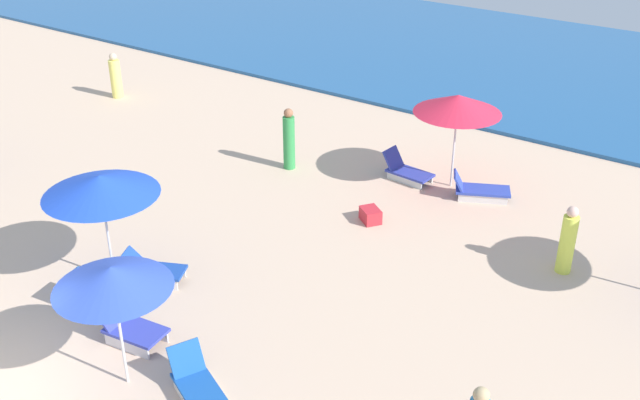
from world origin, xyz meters
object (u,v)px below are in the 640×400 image
object	(u,v)px
lounge_chair_0_0	(153,270)
beachgoer_0	(289,140)
lounge_chair_1_1	(131,329)
lounge_chair_0_1	(98,298)
lounge_chair_3_1	(406,171)
beachgoer_2	(567,241)
lounge_chair_3_0	(479,190)
cooler_box_0	(370,215)
umbrella_1	(112,278)
beachgoer_4	(116,77)
umbrella_0	(100,185)
umbrella_3	(458,104)
lounge_chair_1_0	(198,387)

from	to	relation	value
lounge_chair_0_0	beachgoer_0	distance (m)	6.20
lounge_chair_1_1	lounge_chair_0_1	bearing A→B (deg)	68.87
lounge_chair_0_0	lounge_chair_3_1	xyz separation A→B (m)	(1.98, 7.30, -0.01)
lounge_chair_3_1	beachgoer_2	size ratio (longest dim) A/B	0.88
lounge_chair_3_0	cooler_box_0	xyz separation A→B (m)	(-1.62, -2.60, -0.07)
umbrella_1	beachgoer_0	world-z (taller)	umbrella_1
lounge_chair_0_1	beachgoer_4	xyz separation A→B (m)	(-9.11, 8.61, 0.46)
umbrella_0	lounge_chair_3_0	distance (m)	9.36
umbrella_1	lounge_chair_1_1	xyz separation A→B (m)	(-0.76, 0.82, -1.86)
lounge_chair_3_0	beachgoer_4	world-z (taller)	beachgoer_4
beachgoer_4	lounge_chair_3_1	bearing A→B (deg)	119.68
cooler_box_0	lounge_chair_3_0	bearing A→B (deg)	93.21
umbrella_3	beachgoer_2	distance (m)	4.72
umbrella_1	lounge_chair_1_0	xyz separation A→B (m)	(1.31, 0.40, -1.90)
lounge_chair_0_0	umbrella_1	size ratio (longest dim) A/B	0.60
lounge_chair_3_0	umbrella_3	bearing A→B (deg)	48.43
lounge_chair_1_1	beachgoer_4	bearing A→B (deg)	42.00
lounge_chair_1_0	lounge_chair_3_0	distance (m)	9.48
cooler_box_0	umbrella_1	bearing A→B (deg)	-58.73
umbrella_1	beachgoer_0	size ratio (longest dim) A/B	1.36
umbrella_1	beachgoer_0	xyz separation A→B (m)	(-2.91, 8.56, -1.32)
lounge_chair_3_1	cooler_box_0	xyz separation A→B (m)	(0.42, -2.51, -0.08)
lounge_chair_1_0	lounge_chair_3_0	world-z (taller)	lounge_chair_1_0
lounge_chair_1_1	beachgoer_4	xyz separation A→B (m)	(-10.41, 8.93, 0.43)
lounge_chair_3_0	lounge_chair_0_1	bearing A→B (deg)	128.34
umbrella_0	lounge_chair_3_1	xyz separation A→B (m)	(2.73, 7.71, -1.96)
lounge_chair_1_1	beachgoer_2	xyz separation A→B (m)	(5.78, 6.92, 0.45)
umbrella_0	lounge_chair_3_1	world-z (taller)	umbrella_0
umbrella_0	umbrella_3	distance (m)	8.94
beachgoer_2	beachgoer_4	size ratio (longest dim) A/B	1.01
lounge_chair_1_1	lounge_chair_3_1	size ratio (longest dim) A/B	0.94
umbrella_0	lounge_chair_3_1	bearing A→B (deg)	70.52
umbrella_1	beachgoer_2	world-z (taller)	umbrella_1
umbrella_0	umbrella_1	xyz separation A→B (m)	(2.65, -2.05, -0.06)
umbrella_1	lounge_chair_3_1	world-z (taller)	umbrella_1
lounge_chair_0_1	lounge_chair_1_0	bearing A→B (deg)	-114.44
lounge_chair_1_1	lounge_chair_3_0	world-z (taller)	lounge_chair_1_1
lounge_chair_0_0	lounge_chair_1_0	xyz separation A→B (m)	(3.21, -2.07, -0.01)
umbrella_1	cooler_box_0	distance (m)	7.53
lounge_chair_0_1	beachgoer_4	distance (m)	12.55
umbrella_1	umbrella_3	xyz separation A→B (m)	(1.23, 10.09, 0.13)
lounge_chair_0_0	beachgoer_2	xyz separation A→B (m)	(6.93, 5.28, 0.47)
beachgoer_0	lounge_chair_1_0	bearing A→B (deg)	90.14
cooler_box_0	lounge_chair_0_1	bearing A→B (deg)	-77.50
lounge_chair_3_1	beachgoer_4	distance (m)	11.25
beachgoer_0	umbrella_1	bearing A→B (deg)	81.58
lounge_chair_1_0	beachgoer_4	bearing A→B (deg)	78.02
lounge_chair_0_1	cooler_box_0	size ratio (longest dim) A/B	2.95
beachgoer_0	cooler_box_0	world-z (taller)	beachgoer_0
umbrella_3	lounge_chair_3_1	world-z (taller)	umbrella_3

